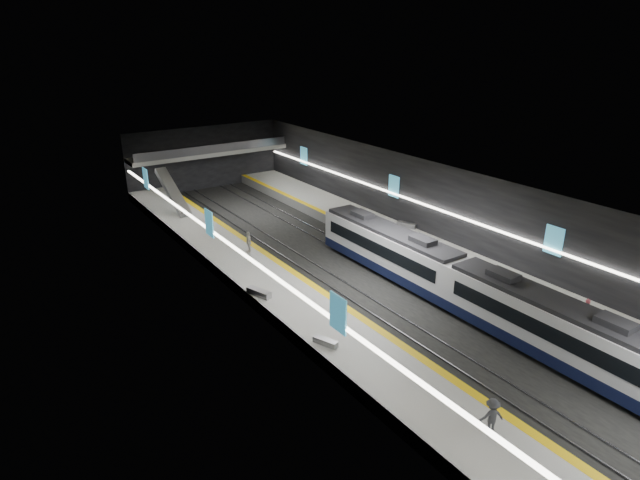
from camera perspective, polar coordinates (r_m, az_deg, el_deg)
ground at (r=42.97m, az=6.41°, el=-5.10°), size 70.00×70.00×0.00m
ceiling at (r=40.07m, az=6.87°, el=5.20°), size 20.00×70.00×0.04m
wall_left at (r=36.13m, az=-5.61°, el=-3.38°), size 0.04×70.00×8.00m
wall_right at (r=48.12m, az=15.78°, el=2.31°), size 0.04×70.00×8.00m
wall_back at (r=70.50m, az=-12.20°, el=8.56°), size 20.00×0.04×8.00m
platform_left at (r=38.80m, az=-2.16°, el=-7.22°), size 5.00×70.00×1.00m
tile_surface_left at (r=38.56m, az=-2.17°, el=-6.56°), size 5.00×70.00×0.02m
tactile_strip_left at (r=39.61m, az=0.55°, el=-5.72°), size 0.60×70.00×0.02m
platform_right at (r=47.57m, az=13.38°, el=-2.21°), size 5.00×70.00×1.00m
tile_surface_right at (r=47.38m, az=13.43°, el=-1.64°), size 5.00×70.00×0.02m
tactile_strip_right at (r=45.88m, az=11.55°, el=-2.24°), size 0.60×70.00×0.02m
rails at (r=42.95m, az=6.41°, el=-5.03°), size 6.52×70.00×0.12m
train at (r=40.07m, az=14.46°, el=-4.24°), size 2.69×30.04×3.60m
ad_posters at (r=41.89m, az=5.78°, el=0.92°), size 19.94×53.50×2.20m
cove_light_left at (r=36.29m, az=-5.32°, el=-3.59°), size 0.25×68.60×0.12m
cove_light_right at (r=48.04m, az=15.60°, el=2.04°), size 0.25×68.60×0.12m
mezzanine_bridge at (r=68.40m, az=-11.60°, el=9.11°), size 20.00×3.00×1.50m
escalator at (r=60.08m, az=-15.45°, el=4.99°), size 1.20×7.50×3.92m
bench_left_near at (r=33.54m, az=0.58°, el=-10.81°), size 1.03×1.68×0.40m
bench_left_far at (r=39.47m, az=-6.53°, el=-5.60°), size 1.20×2.11×0.50m
bench_right_far at (r=53.42m, az=9.22°, el=1.60°), size 1.23×2.02×0.48m
passenger_right_a at (r=39.44m, az=26.49°, el=-6.84°), size 0.64×0.77×1.83m
passenger_left_a at (r=46.94m, az=-7.63°, el=-0.22°), size 0.65×1.17×1.88m
passenger_left_b at (r=28.07m, az=17.84°, el=-17.45°), size 1.38×1.13×1.86m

